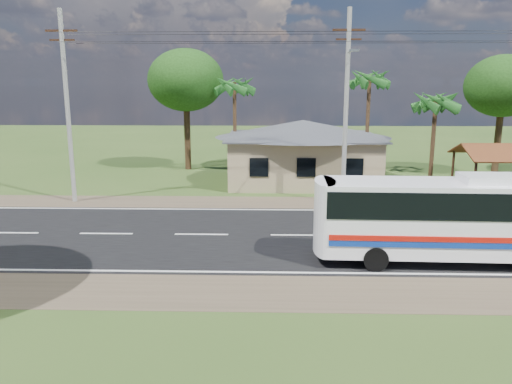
{
  "coord_description": "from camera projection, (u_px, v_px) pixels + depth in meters",
  "views": [
    {
      "loc": [
        -1.34,
        -22.28,
        6.98
      ],
      "look_at": [
        -1.97,
        1.0,
        1.85
      ],
      "focal_mm": 35.0,
      "sensor_mm": 36.0,
      "label": 1
    }
  ],
  "objects": [
    {
      "name": "road",
      "position": [
        298.0,
        235.0,
        23.22
      ],
      "size": [
        120.0,
        16.0,
        0.03
      ],
      "color": "black",
      "rests_on": "ground"
    },
    {
      "name": "waiting_shed",
      "position": [
        503.0,
        153.0,
        30.59
      ],
      "size": [
        5.2,
        4.48,
        3.35
      ],
      "color": "#321E12",
      "rests_on": "ground"
    },
    {
      "name": "tree_behind_shed",
      "position": [
        503.0,
        86.0,
        36.98
      ],
      "size": [
        5.6,
        5.6,
        9.02
      ],
      "color": "#47301E",
      "rests_on": "ground"
    },
    {
      "name": "palm_mid",
      "position": [
        370.0,
        80.0,
        36.65
      ],
      "size": [
        2.8,
        2.8,
        8.2
      ],
      "color": "#47301E",
      "rests_on": "ground"
    },
    {
      "name": "palm_far",
      "position": [
        234.0,
        86.0,
        37.51
      ],
      "size": [
        2.8,
        2.8,
        7.7
      ],
      "color": "#47301E",
      "rests_on": "ground"
    },
    {
      "name": "tree_behind_house",
      "position": [
        186.0,
        81.0,
        39.47
      ],
      "size": [
        6.0,
        6.0,
        9.61
      ],
      "color": "#47301E",
      "rests_on": "ground"
    },
    {
      "name": "coach_bus",
      "position": [
        471.0,
        213.0,
        19.31
      ],
      "size": [
        11.44,
        2.74,
        3.53
      ],
      "rotation": [
        0.0,
        0.0,
        -0.03
      ],
      "color": "white",
      "rests_on": "ground"
    },
    {
      "name": "concrete_barrier",
      "position": [
        504.0,
        200.0,
        28.27
      ],
      "size": [
        7.0,
        0.3,
        0.9
      ],
      "primitive_type": "cube",
      "color": "#9E9E99",
      "rests_on": "ground"
    },
    {
      "name": "utility_poles",
      "position": [
        340.0,
        104.0,
        28.24
      ],
      "size": [
        32.8,
        2.22,
        11.0
      ],
      "color": "#9E9E99",
      "rests_on": "ground"
    },
    {
      "name": "palm_near",
      "position": [
        436.0,
        102.0,
        32.48
      ],
      "size": [
        2.8,
        2.8,
        6.7
      ],
      "color": "#47301E",
      "rests_on": "ground"
    },
    {
      "name": "ground",
      "position": [
        298.0,
        236.0,
        23.22
      ],
      "size": [
        120.0,
        120.0,
        0.0
      ],
      "primitive_type": "plane",
      "color": "#2D4819",
      "rests_on": "ground"
    },
    {
      "name": "house",
      "position": [
        302.0,
        145.0,
        35.31
      ],
      "size": [
        12.4,
        10.0,
        5.0
      ],
      "color": "tan",
      "rests_on": "ground"
    }
  ]
}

